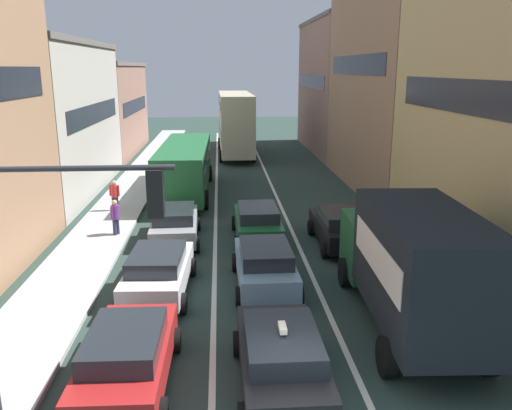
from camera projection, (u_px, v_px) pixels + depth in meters
sidewalk_left at (126, 197)px, 29.18m from camera, size 2.60×64.00×0.14m
lane_stripe_left at (216, 197)px, 29.53m from camera, size 0.16×60.00×0.01m
lane_stripe_right at (276, 196)px, 29.75m from camera, size 0.16×60.00×0.01m
building_row_left at (15, 110)px, 27.18m from camera, size 7.20×43.90×12.19m
building_row_right at (414, 86)px, 30.52m from camera, size 7.20×43.90×13.40m
traffic_light_pole at (50, 257)px, 9.23m from camera, size 3.58×0.38×5.50m
removalist_box_truck at (411, 261)px, 14.21m from camera, size 2.98×7.80×3.58m
taxi_centre_lane_front at (281, 357)px, 11.70m from camera, size 2.08×4.31×1.66m
sedan_left_lane_front at (127, 356)px, 11.75m from camera, size 2.13×4.33×1.49m
sedan_centre_lane_second at (265, 264)px, 17.23m from camera, size 2.10×4.32×1.49m
wagon_left_lane_second at (158, 271)px, 16.69m from camera, size 2.24×4.39×1.49m
hatchback_centre_lane_third at (258, 222)px, 22.00m from camera, size 2.10×4.32×1.49m
sedan_left_lane_third at (175, 223)px, 21.76m from camera, size 2.15×4.34×1.49m
sedan_right_lane_behind_truck at (340, 227)px, 21.32m from camera, size 2.10×4.32×1.49m
bus_mid_queue_primary at (185, 165)px, 29.60m from camera, size 2.93×10.54×2.90m
bus_far_queue_secondary at (235, 121)px, 42.78m from camera, size 2.92×10.54×5.06m
pedestrian_near_kerb at (115, 195)px, 26.10m from camera, size 0.53×0.34×1.66m
pedestrian_mid_sidewalk at (115, 216)px, 22.28m from camera, size 0.34×0.49×1.66m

